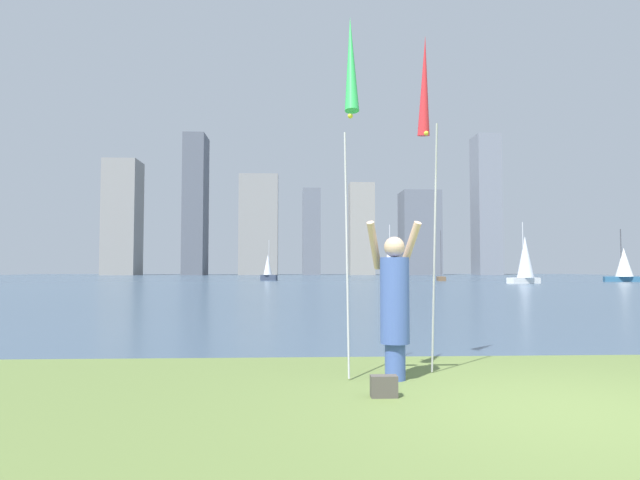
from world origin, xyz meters
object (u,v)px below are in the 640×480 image
object	(u,v)px
sailboat_2	(390,261)
kite_flag_right	(425,94)
kite_flag_left	(351,74)
sailboat_4	(624,265)
bag	(384,386)
sailboat_6	(441,278)
person	(395,301)
sailboat_1	(525,261)
sailboat_0	(268,268)

from	to	relation	value
sailboat_2	kite_flag_right	bearing A→B (deg)	-99.29
kite_flag_left	sailboat_4	xyz separation A→B (m)	(31.27, 45.82, -1.85)
sailboat_4	bag	bearing A→B (deg)	-123.76
bag	sailboat_6	world-z (taller)	sailboat_6
person	sailboat_1	world-z (taller)	sailboat_1
sailboat_1	kite_flag_left	bearing A→B (deg)	-115.45
sailboat_2	sailboat_1	bearing A→B (deg)	-4.41
kite_flag_left	sailboat_1	size ratio (longest dim) A/B	0.79
kite_flag_right	sailboat_4	world-z (taller)	sailboat_4
sailboat_4	kite_flag_right	bearing A→B (deg)	-123.93
kite_flag_right	kite_flag_left	bearing A→B (deg)	-139.05
kite_flag_left	sailboat_4	size ratio (longest dim) A/B	0.82
person	kite_flag_right	size ratio (longest dim) A/B	0.43
kite_flag_left	sailboat_0	world-z (taller)	sailboat_0
sailboat_1	sailboat_4	bearing A→B (deg)	25.61
sailboat_0	sailboat_4	world-z (taller)	sailboat_4
sailboat_1	sailboat_6	world-z (taller)	sailboat_1
kite_flag_right	sailboat_0	size ratio (longest dim) A/B	0.99
person	sailboat_4	distance (m)	54.93
bag	sailboat_1	distance (m)	44.66
sailboat_2	sailboat_4	distance (m)	24.19
kite_flag_right	person	bearing A→B (deg)	-129.96
kite_flag_left	sailboat_1	xyz separation A→B (m)	(19.01, 39.95, -1.52)
person	sailboat_2	xyz separation A→B (m)	(7.06, 40.54, 1.01)
sailboat_1	sailboat_2	world-z (taller)	sailboat_1
kite_flag_right	sailboat_6	xyz separation A→B (m)	(13.50, 49.40, -3.28)
kite_flag_left	kite_flag_right	distance (m)	1.42
sailboat_0	sailboat_4	size ratio (longest dim) A/B	0.85
kite_flag_right	sailboat_4	bearing A→B (deg)	56.07
bag	sailboat_0	world-z (taller)	sailboat_0
person	sailboat_4	bearing A→B (deg)	64.74
kite_flag_right	sailboat_2	bearing A→B (deg)	80.71
sailboat_1	sailboat_2	xyz separation A→B (m)	(-11.42, 0.88, -0.03)
sailboat_1	sailboat_2	size ratio (longest dim) A/B	1.04
bag	person	bearing A→B (deg)	72.35
sailboat_0	kite_flag_right	bearing A→B (deg)	-85.05
person	sailboat_0	distance (m)	52.84
sailboat_4	sailboat_6	size ratio (longest dim) A/B	0.97
kite_flag_right	sailboat_4	size ratio (longest dim) A/B	0.85
sailboat_0	sailboat_6	xyz separation A→B (m)	(18.01, -2.64, -1.05)
sailboat_1	sailboat_6	bearing A→B (deg)	113.19
sailboat_2	kite_flag_left	bearing A→B (deg)	-100.54
sailboat_0	sailboat_6	world-z (taller)	sailboat_6
kite_flag_left	sailboat_2	distance (m)	41.56
sailboat_4	sailboat_1	bearing A→B (deg)	-154.39
person	sailboat_4	xyz separation A→B (m)	(30.73, 45.53, 0.72)
bag	sailboat_4	xyz separation A→B (m)	(31.00, 46.37, 1.52)
person	kite_flag_left	bearing A→B (deg)	-142.78
bag	sailboat_2	distance (m)	42.06
sailboat_0	sailboat_1	xyz separation A→B (m)	(22.46, -13.03, 0.62)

